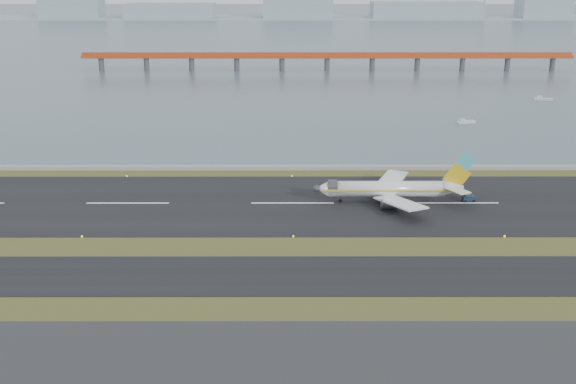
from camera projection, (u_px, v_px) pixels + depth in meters
name	position (u px, v px, depth m)	size (l,w,h in m)	color
ground	(294.00, 251.00, 146.26)	(1000.00, 1000.00, 0.00)	#364217
taxiway_strip	(294.00, 275.00, 134.82)	(1000.00, 18.00, 0.10)	black
runway_strip	(293.00, 203.00, 174.79)	(1000.00, 45.00, 0.10)	black
seawall	(292.00, 168.00, 203.21)	(1000.00, 2.50, 1.00)	#999994
bay_water	(289.00, 33.00, 584.06)	(1400.00, 800.00, 1.30)	#4A596A
red_pier	(327.00, 57.00, 381.99)	(260.00, 5.00, 10.20)	#B0441E
far_shoreline	(302.00, 12.00, 734.50)	(1400.00, 80.00, 60.50)	#96A8B2
airliner	(392.00, 189.00, 174.47)	(38.52, 32.89, 12.80)	white
pushback_tug	(468.00, 198.00, 175.93)	(3.25, 2.14, 1.96)	#142439
workboat_near	(465.00, 122.00, 260.45)	(7.35, 4.26, 1.70)	silver
workboat_far	(543.00, 99.00, 303.27)	(7.87, 4.32, 1.82)	silver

